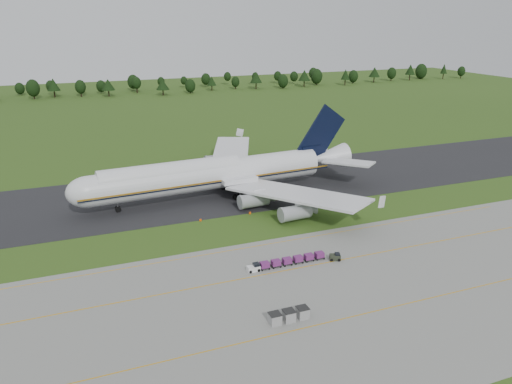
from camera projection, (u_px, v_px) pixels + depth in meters
name	position (u px, v px, depth m)	size (l,w,h in m)	color
ground	(256.00, 226.00, 114.90)	(600.00, 600.00, 0.00)	#2D4A16
apron	(329.00, 299.00, 84.99)	(300.00, 52.00, 0.06)	slate
taxiway	(220.00, 189.00, 139.51)	(300.00, 40.00, 0.08)	black
apron_markings	(310.00, 280.00, 91.15)	(300.00, 30.20, 0.01)	#C4880B
tree_line	(130.00, 84.00, 307.51)	(526.51, 22.93, 12.00)	black
aircraft	(215.00, 174.00, 132.02)	(79.99, 77.76, 22.45)	silver
baggage_train	(286.00, 261.00, 96.50)	(16.20, 1.47, 1.41)	white
utility_cart	(335.00, 257.00, 98.58)	(2.42, 1.94, 1.16)	#252B1E
uld_row	(289.00, 316.00, 78.68)	(6.66, 1.86, 1.84)	gray
edge_markers	(250.00, 213.00, 121.85)	(25.47, 0.30, 0.60)	#FF5308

